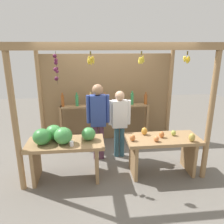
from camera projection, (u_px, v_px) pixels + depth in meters
The scene contains 7 objects.
ground_plane at pixel (111, 156), 5.03m from camera, with size 12.00×12.00×0.00m, color slate.
market_stall at pixel (109, 90), 5.08m from camera, with size 3.43×2.11×2.47m.
fruit_counter_left at pixel (63, 143), 4.01m from camera, with size 1.39×0.64×1.05m.
fruit_counter_right at pixel (162, 146), 4.25m from camera, with size 1.39×0.64×0.90m.
bottle_shelf_unit at pixel (105, 112), 5.50m from camera, with size 2.20×0.22×1.34m.
vendor_man at pixel (98, 115), 4.64m from camera, with size 0.48×0.23×1.67m.
vendor_woman at pixel (120, 119), 4.78m from camera, with size 0.48×0.20×1.50m.
Camera 1 is at (-0.47, -4.49, 2.43)m, focal length 35.47 mm.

